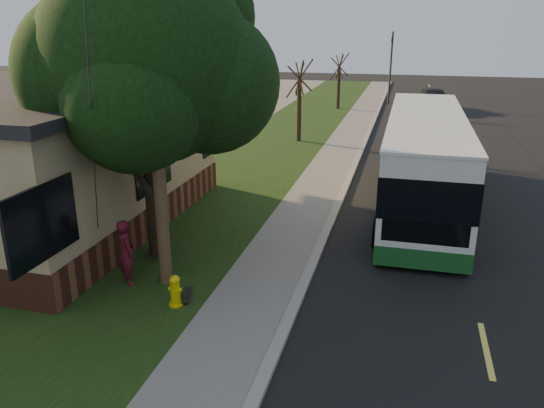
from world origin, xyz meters
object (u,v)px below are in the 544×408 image
at_px(skateboarder, 126,252).
at_px(distant_car, 433,99).
at_px(bare_tree_far, 339,82).
at_px(dumpster, 102,165).
at_px(skateboard_main, 187,295).
at_px(utility_pole, 153,94).
at_px(leafy_tree, 150,63).
at_px(transit_bus, 424,158).
at_px(bare_tree_near, 299,102).
at_px(fire_hydrant, 175,291).
at_px(traffic_signal, 391,63).

height_order(skateboarder, distant_car, skateboarder).
height_order(bare_tree_far, dumpster, bare_tree_far).
bearing_deg(skateboard_main, dumpster, 131.34).
bearing_deg(skateboarder, utility_pole, -120.48).
distance_m(leafy_tree, distant_car, 30.12).
distance_m(utility_pole, skateboard_main, 4.62).
bearing_deg(bare_tree_far, skateboard_main, -89.03).
bearing_deg(dumpster, transit_bus, 2.32).
distance_m(bare_tree_near, skateboarder, 17.35).
bearing_deg(bare_tree_near, fire_hydrant, -87.14).
xyz_separation_m(utility_pole, bare_tree_near, (-0.19, 17.01, -2.48)).
distance_m(traffic_signal, skateboard_main, 33.87).
distance_m(bare_tree_near, dumpster, 11.44).
height_order(transit_bus, distant_car, transit_bus).
bearing_deg(transit_bus, bare_tree_near, 124.47).
xyz_separation_m(fire_hydrant, bare_tree_near, (-0.90, 18.00, 1.72)).
xyz_separation_m(transit_bus, skateboard_main, (-5.28, -8.45, -1.56)).
distance_m(transit_bus, skateboard_main, 10.09).
bearing_deg(bare_tree_far, skateboarder, -92.29).
height_order(skateboarder, dumpster, skateboarder).
xyz_separation_m(leafy_tree, transit_bus, (6.95, 6.20, -3.48)).
height_order(bare_tree_near, transit_bus, bare_tree_near).
height_order(leafy_tree, bare_tree_near, leafy_tree).
bearing_deg(skateboarder, leafy_tree, -48.49).
bearing_deg(bare_tree_far, transit_bus, -74.72).
height_order(traffic_signal, skateboard_main, traffic_signal).
distance_m(bare_tree_near, bare_tree_far, 12.01).
xyz_separation_m(fire_hydrant, leafy_tree, (-1.57, 2.65, 4.73)).
distance_m(fire_hydrant, utility_pole, 4.37).
bearing_deg(dumpster, traffic_signal, 68.70).
bearing_deg(bare_tree_near, bare_tree_far, 87.61).
bearing_deg(utility_pole, fire_hydrant, -54.62).
distance_m(utility_pole, bare_tree_near, 17.19).
relative_size(leafy_tree, traffic_signal, 1.42).
xyz_separation_m(traffic_signal, skateboarder, (-4.67, -33.29, -2.27)).
xyz_separation_m(utility_pole, transit_bus, (6.08, 7.86, -2.94)).
height_order(traffic_signal, skateboarder, traffic_signal).
xyz_separation_m(fire_hydrant, dumpster, (-6.90, 8.36, 0.34)).
bearing_deg(distant_car, traffic_signal, 137.98).
bearing_deg(fire_hydrant, skateboarder, 155.61).
distance_m(skateboarder, distant_car, 31.68).
bearing_deg(bare_tree_far, fire_hydrant, -89.24).
bearing_deg(skateboard_main, leafy_tree, 126.60).
xyz_separation_m(leafy_tree, skateboard_main, (1.67, -2.25, -5.04)).
relative_size(transit_bus, dumpster, 5.88).
xyz_separation_m(leafy_tree, bare_tree_near, (0.67, 15.35, -3.02)).
height_order(transit_bus, dumpster, transit_bus).
distance_m(utility_pole, distant_car, 31.42).
bearing_deg(distant_car, bare_tree_far, -172.51).
bearing_deg(leafy_tree, skateboard_main, -53.40).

